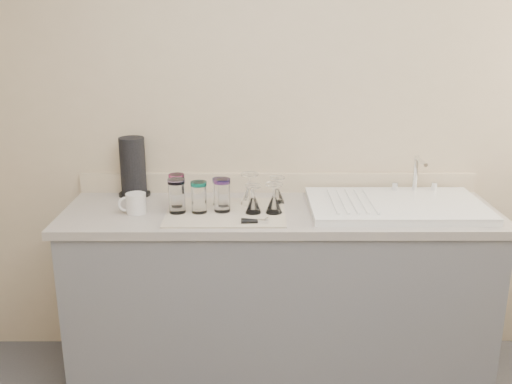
{
  "coord_description": "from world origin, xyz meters",
  "views": [
    {
      "loc": [
        -0.12,
        -1.38,
        1.77
      ],
      "look_at": [
        -0.12,
        1.15,
        1.0
      ],
      "focal_mm": 40.0,
      "sensor_mm": 36.0,
      "label": 1
    }
  ],
  "objects_px": {
    "tumbler_purple": "(219,191)",
    "tumbler_magenta": "(177,196)",
    "goblet_back_left": "(250,194)",
    "paper_towel_roll": "(133,167)",
    "tumbler_lavender": "(222,195)",
    "tumbler_teal": "(177,189)",
    "can_opener": "(255,221)",
    "sink_unit": "(396,205)",
    "goblet_front_left": "(253,203)",
    "goblet_back_right": "(277,194)",
    "tumbler_blue": "(199,197)",
    "white_mug": "(135,203)",
    "goblet_front_right": "(274,203)"
  },
  "relations": [
    {
      "from": "tumbler_magenta",
      "to": "goblet_front_right",
      "type": "relative_size",
      "value": 1.14
    },
    {
      "from": "goblet_back_left",
      "to": "tumbler_teal",
      "type": "bearing_deg",
      "value": -178.78
    },
    {
      "from": "goblet_back_right",
      "to": "goblet_front_right",
      "type": "distance_m",
      "value": 0.15
    },
    {
      "from": "goblet_back_right",
      "to": "white_mug",
      "type": "height_order",
      "value": "goblet_back_right"
    },
    {
      "from": "white_mug",
      "to": "can_opener",
      "type": "bearing_deg",
      "value": -15.53
    },
    {
      "from": "tumbler_purple",
      "to": "tumbler_lavender",
      "type": "distance_m",
      "value": 0.11
    },
    {
      "from": "tumbler_blue",
      "to": "tumbler_lavender",
      "type": "distance_m",
      "value": 0.11
    },
    {
      "from": "sink_unit",
      "to": "tumbler_teal",
      "type": "bearing_deg",
      "value": 177.59
    },
    {
      "from": "can_opener",
      "to": "sink_unit",
      "type": "bearing_deg",
      "value": 17.81
    },
    {
      "from": "tumbler_teal",
      "to": "tumbler_magenta",
      "type": "distance_m",
      "value": 0.12
    },
    {
      "from": "tumbler_purple",
      "to": "tumbler_magenta",
      "type": "xyz_separation_m",
      "value": [
        -0.19,
        -0.12,
        0.02
      ]
    },
    {
      "from": "tumbler_teal",
      "to": "paper_towel_roll",
      "type": "xyz_separation_m",
      "value": [
        -0.24,
        0.18,
        0.06
      ]
    },
    {
      "from": "tumbler_lavender",
      "to": "white_mug",
      "type": "xyz_separation_m",
      "value": [
        -0.4,
        -0.0,
        -0.04
      ]
    },
    {
      "from": "tumbler_purple",
      "to": "white_mug",
      "type": "xyz_separation_m",
      "value": [
        -0.38,
        -0.11,
        -0.03
      ]
    },
    {
      "from": "goblet_back_right",
      "to": "paper_towel_roll",
      "type": "height_order",
      "value": "paper_towel_roll"
    },
    {
      "from": "goblet_back_right",
      "to": "white_mug",
      "type": "relative_size",
      "value": 0.92
    },
    {
      "from": "goblet_front_left",
      "to": "tumbler_purple",
      "type": "bearing_deg",
      "value": 142.13
    },
    {
      "from": "goblet_back_left",
      "to": "can_opener",
      "type": "relative_size",
      "value": 1.24
    },
    {
      "from": "tumbler_magenta",
      "to": "tumbler_blue",
      "type": "bearing_deg",
      "value": 0.16
    },
    {
      "from": "goblet_back_left",
      "to": "paper_towel_roll",
      "type": "distance_m",
      "value": 0.62
    },
    {
      "from": "tumbler_teal",
      "to": "paper_towel_roll",
      "type": "distance_m",
      "value": 0.31
    },
    {
      "from": "sink_unit",
      "to": "goblet_front_left",
      "type": "distance_m",
      "value": 0.69
    },
    {
      "from": "goblet_front_right",
      "to": "white_mug",
      "type": "distance_m",
      "value": 0.64
    },
    {
      "from": "tumbler_blue",
      "to": "tumbler_lavender",
      "type": "bearing_deg",
      "value": 9.07
    },
    {
      "from": "tumbler_magenta",
      "to": "goblet_back_right",
      "type": "distance_m",
      "value": 0.49
    },
    {
      "from": "white_mug",
      "to": "goblet_back_right",
      "type": "bearing_deg",
      "value": 11.55
    },
    {
      "from": "tumbler_lavender",
      "to": "goblet_back_left",
      "type": "bearing_deg",
      "value": 40.75
    },
    {
      "from": "tumbler_purple",
      "to": "goblet_front_right",
      "type": "bearing_deg",
      "value": -25.94
    },
    {
      "from": "goblet_front_left",
      "to": "white_mug",
      "type": "xyz_separation_m",
      "value": [
        -0.55,
        0.02,
        -0.01
      ]
    },
    {
      "from": "tumbler_purple",
      "to": "tumbler_lavender",
      "type": "bearing_deg",
      "value": -79.74
    },
    {
      "from": "white_mug",
      "to": "paper_towel_roll",
      "type": "height_order",
      "value": "paper_towel_roll"
    },
    {
      "from": "goblet_back_left",
      "to": "goblet_front_right",
      "type": "bearing_deg",
      "value": -49.1
    },
    {
      "from": "white_mug",
      "to": "paper_towel_roll",
      "type": "relative_size",
      "value": 0.47
    },
    {
      "from": "tumbler_teal",
      "to": "goblet_back_right",
      "type": "distance_m",
      "value": 0.49
    },
    {
      "from": "tumbler_purple",
      "to": "can_opener",
      "type": "bearing_deg",
      "value": -56.9
    },
    {
      "from": "goblet_back_right",
      "to": "white_mug",
      "type": "xyz_separation_m",
      "value": [
        -0.66,
        -0.14,
        -0.0
      ]
    },
    {
      "from": "tumbler_teal",
      "to": "tumbler_blue",
      "type": "bearing_deg",
      "value": -45.32
    },
    {
      "from": "tumbler_blue",
      "to": "goblet_back_right",
      "type": "bearing_deg",
      "value": 22.04
    },
    {
      "from": "goblet_back_left",
      "to": "sink_unit",
      "type": "bearing_deg",
      "value": -4.22
    },
    {
      "from": "goblet_front_right",
      "to": "can_opener",
      "type": "xyz_separation_m",
      "value": [
        -0.09,
        -0.14,
        -0.04
      ]
    },
    {
      "from": "tumbler_magenta",
      "to": "tumbler_lavender",
      "type": "height_order",
      "value": "tumbler_magenta"
    },
    {
      "from": "tumbler_blue",
      "to": "goblet_back_left",
      "type": "bearing_deg",
      "value": 28.48
    },
    {
      "from": "sink_unit",
      "to": "goblet_front_right",
      "type": "distance_m",
      "value": 0.59
    },
    {
      "from": "goblet_back_right",
      "to": "tumbler_magenta",
      "type": "bearing_deg",
      "value": -162.4
    },
    {
      "from": "tumbler_blue",
      "to": "paper_towel_roll",
      "type": "distance_m",
      "value": 0.47
    },
    {
      "from": "goblet_front_left",
      "to": "can_opener",
      "type": "xyz_separation_m",
      "value": [
        0.01,
        -0.14,
        -0.04
      ]
    },
    {
      "from": "sink_unit",
      "to": "can_opener",
      "type": "bearing_deg",
      "value": -162.19
    },
    {
      "from": "sink_unit",
      "to": "tumbler_purple",
      "type": "bearing_deg",
      "value": 176.85
    },
    {
      "from": "sink_unit",
      "to": "tumbler_magenta",
      "type": "height_order",
      "value": "sink_unit"
    },
    {
      "from": "goblet_back_right",
      "to": "can_opener",
      "type": "distance_m",
      "value": 0.31
    }
  ]
}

